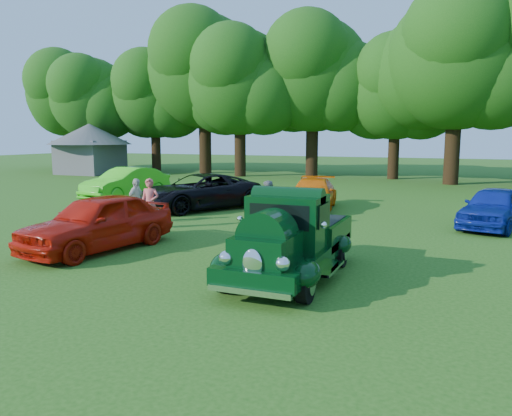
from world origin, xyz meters
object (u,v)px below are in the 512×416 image
at_px(red_convertible, 98,222).
at_px(back_car_black, 199,192).
at_px(gazebo, 90,143).
at_px(back_car_orange, 313,194).
at_px(spectator_grey, 269,204).
at_px(hero_pickup, 291,241).
at_px(spectator_pink, 150,204).
at_px(spectator_white, 136,201).
at_px(back_car_lime, 126,183).
at_px(back_car_blue, 494,207).

relative_size(red_convertible, back_car_black, 0.84).
bearing_deg(gazebo, back_car_orange, -28.59).
xyz_separation_m(red_convertible, spectator_grey, (2.91, 4.90, 0.02)).
height_order(back_car_black, spectator_grey, spectator_grey).
height_order(hero_pickup, back_car_orange, hero_pickup).
relative_size(spectator_pink, spectator_white, 1.07).
relative_size(back_car_lime, spectator_white, 2.96).
height_order(back_car_blue, spectator_pink, spectator_pink).
relative_size(red_convertible, spectator_pink, 2.67).
xyz_separation_m(hero_pickup, spectator_white, (-7.07, 4.29, -0.01)).
bearing_deg(spectator_pink, back_car_blue, 8.25).
bearing_deg(back_car_lime, back_car_orange, 10.03).
bearing_deg(back_car_lime, spectator_pink, -39.04).
bearing_deg(gazebo, back_car_blue, -25.54).
xyz_separation_m(back_car_lime, spectator_grey, (8.82, -4.10, 0.02)).
xyz_separation_m(spectator_grey, spectator_white, (-4.50, -1.04, 0.00)).
bearing_deg(spectator_white, back_car_lime, 39.41).
relative_size(spectator_grey, gazebo, 0.24).
height_order(back_car_lime, back_car_black, back_car_lime).
bearing_deg(back_car_lime, hero_pickup, -31.13).
xyz_separation_m(hero_pickup, back_car_lime, (-11.39, 9.44, -0.03)).
bearing_deg(back_car_lime, back_car_blue, 3.12).
relative_size(back_car_black, back_car_orange, 1.21).
distance_m(back_car_blue, spectator_white, 11.94).
bearing_deg(spectator_white, spectator_pink, -125.75).
bearing_deg(back_car_black, spectator_white, -68.25).
xyz_separation_m(back_car_black, back_car_orange, (4.26, 1.80, -0.10)).
bearing_deg(spectator_grey, back_car_orange, 103.41).
bearing_deg(red_convertible, back_car_black, 107.52).
distance_m(red_convertible, spectator_grey, 5.70).
relative_size(hero_pickup, spectator_pink, 2.80).
bearing_deg(spectator_pink, spectator_grey, 12.94).
height_order(hero_pickup, spectator_white, hero_pickup).
relative_size(back_car_blue, spectator_pink, 2.42).
relative_size(back_car_black, back_car_blue, 1.32).
bearing_deg(gazebo, spectator_white, -45.60).
xyz_separation_m(spectator_pink, gazebo, (-17.83, 17.86, 1.59)).
bearing_deg(spectator_white, back_car_blue, -72.69).
xyz_separation_m(back_car_lime, spectator_white, (4.32, -5.15, 0.02)).
height_order(back_car_orange, spectator_grey, spectator_grey).
relative_size(back_car_blue, spectator_grey, 2.59).
xyz_separation_m(back_car_blue, gazebo, (-28.09, 13.42, 1.73)).
xyz_separation_m(hero_pickup, spectator_grey, (-2.57, 5.34, -0.01)).
relative_size(hero_pickup, back_car_blue, 1.16).
bearing_deg(back_car_orange, spectator_grey, -102.55).
relative_size(spectator_pink, spectator_grey, 1.07).
height_order(hero_pickup, red_convertible, hero_pickup).
bearing_deg(spectator_grey, hero_pickup, -47.79).
xyz_separation_m(hero_pickup, red_convertible, (-5.48, 0.43, -0.03)).
height_order(hero_pickup, gazebo, gazebo).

